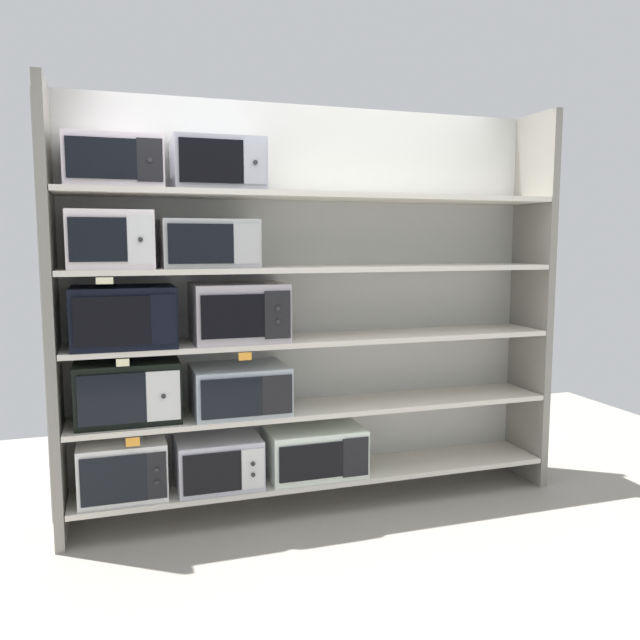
# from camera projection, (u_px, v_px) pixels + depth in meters

# --- Properties ---
(ground) EXTENTS (6.88, 6.00, 0.02)m
(ground) POSITION_uv_depth(u_px,v_px,m) (386.00, 587.00, 3.01)
(ground) COLOR gray
(back_panel) EXTENTS (3.08, 0.04, 2.41)m
(back_panel) POSITION_uv_depth(u_px,v_px,m) (309.00, 305.00, 4.02)
(back_panel) COLOR #B2B2AD
(back_panel) RESTS_ON ground
(upright_left) EXTENTS (0.05, 0.41, 2.41)m
(upright_left) POSITION_uv_depth(u_px,v_px,m) (52.00, 317.00, 3.36)
(upright_left) COLOR gray
(upright_left) RESTS_ON ground
(upright_right) EXTENTS (0.05, 0.41, 2.41)m
(upright_right) POSITION_uv_depth(u_px,v_px,m) (532.00, 301.00, 4.26)
(upright_right) COLOR gray
(upright_right) RESTS_ON ground
(shelf_0) EXTENTS (2.88, 0.41, 0.03)m
(shelf_0) POSITION_uv_depth(u_px,v_px,m) (320.00, 475.00, 3.93)
(shelf_0) COLOR beige
(shelf_0) RESTS_ON ground
(microwave_0) EXTENTS (0.47, 0.39, 0.32)m
(microwave_0) POSITION_uv_depth(u_px,v_px,m) (122.00, 468.00, 3.56)
(microwave_0) COLOR silver
(microwave_0) RESTS_ON shelf_0
(microwave_1) EXTENTS (0.48, 0.41, 0.28)m
(microwave_1) POSITION_uv_depth(u_px,v_px,m) (218.00, 461.00, 3.72)
(microwave_1) COLOR #B1B2BF
(microwave_1) RESTS_ON shelf_0
(microwave_2) EXTENTS (0.58, 0.40, 0.29)m
(microwave_2) POSITION_uv_depth(u_px,v_px,m) (314.00, 450.00, 3.90)
(microwave_2) COLOR silver
(microwave_2) RESTS_ON shelf_0
(shelf_1) EXTENTS (2.88, 0.41, 0.03)m
(shelf_1) POSITION_uv_depth(u_px,v_px,m) (320.00, 408.00, 3.88)
(shelf_1) COLOR beige
(microwave_3) EXTENTS (0.55, 0.35, 0.33)m
(microwave_3) POSITION_uv_depth(u_px,v_px,m) (128.00, 391.00, 3.52)
(microwave_3) COLOR black
(microwave_3) RESTS_ON shelf_1
(microwave_4) EXTENTS (0.54, 0.42, 0.27)m
(microwave_4) POSITION_uv_depth(u_px,v_px,m) (239.00, 389.00, 3.71)
(microwave_4) COLOR #98A2AC
(microwave_4) RESTS_ON shelf_1
(price_tag_0) EXTENTS (0.07, 0.00, 0.05)m
(price_tag_0) POSITION_uv_depth(u_px,v_px,m) (133.00, 442.00, 3.36)
(price_tag_0) COLOR orange
(shelf_2) EXTENTS (2.88, 0.41, 0.03)m
(shelf_2) POSITION_uv_depth(u_px,v_px,m) (320.00, 339.00, 3.83)
(shelf_2) COLOR beige
(microwave_5) EXTENTS (0.54, 0.43, 0.32)m
(microwave_5) POSITION_uv_depth(u_px,v_px,m) (124.00, 316.00, 3.47)
(microwave_5) COLOR black
(microwave_5) RESTS_ON shelf_2
(microwave_6) EXTENTS (0.52, 0.43, 0.33)m
(microwave_6) POSITION_uv_depth(u_px,v_px,m) (238.00, 312.00, 3.66)
(microwave_6) COLOR #A29BA2
(microwave_6) RESTS_ON shelf_2
(price_tag_1) EXTENTS (0.07, 0.00, 0.04)m
(price_tag_1) POSITION_uv_depth(u_px,v_px,m) (123.00, 363.00, 3.30)
(price_tag_1) COLOR beige
(price_tag_2) EXTENTS (0.07, 0.00, 0.04)m
(price_tag_2) POSITION_uv_depth(u_px,v_px,m) (245.00, 356.00, 3.49)
(price_tag_2) COLOR orange
(shelf_3) EXTENTS (2.88, 0.41, 0.03)m
(shelf_3) POSITION_uv_depth(u_px,v_px,m) (320.00, 269.00, 3.78)
(shelf_3) COLOR beige
(microwave_7) EXTENTS (0.43, 0.40, 0.30)m
(microwave_7) POSITION_uv_depth(u_px,v_px,m) (111.00, 240.00, 3.40)
(microwave_7) COLOR silver
(microwave_7) RESTS_ON shelf_3
(microwave_8) EXTENTS (0.52, 0.40, 0.26)m
(microwave_8) POSITION_uv_depth(u_px,v_px,m) (209.00, 244.00, 3.56)
(microwave_8) COLOR #A4A6A5
(microwave_8) RESTS_ON shelf_3
(price_tag_3) EXTENTS (0.08, 0.00, 0.03)m
(price_tag_3) POSITION_uv_depth(u_px,v_px,m) (105.00, 281.00, 3.22)
(price_tag_3) COLOR beige
(shelf_4) EXTENTS (2.88, 0.41, 0.03)m
(shelf_4) POSITION_uv_depth(u_px,v_px,m) (320.00, 196.00, 3.73)
(shelf_4) COLOR beige
(microwave_9) EXTENTS (0.49, 0.35, 0.27)m
(microwave_9) POSITION_uv_depth(u_px,v_px,m) (114.00, 163.00, 3.36)
(microwave_9) COLOR silver
(microwave_9) RESTS_ON shelf_4
(microwave_10) EXTENTS (0.49, 0.37, 0.28)m
(microwave_10) POSITION_uv_depth(u_px,v_px,m) (217.00, 165.00, 3.53)
(microwave_10) COLOR #9FA1AB
(microwave_10) RESTS_ON shelf_4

